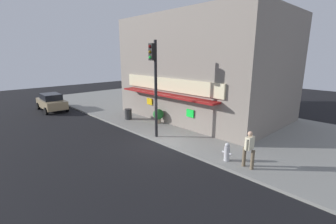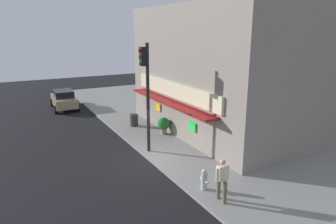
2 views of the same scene
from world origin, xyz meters
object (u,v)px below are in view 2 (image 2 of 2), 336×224
traffic_light (146,85)px  trash_can (134,120)px  fire_hydrant (204,180)px  pedestrian (222,178)px  potted_plant_by_doorway (164,124)px  parked_car_tan (64,99)px

traffic_light → trash_can: bearing=166.1°
fire_hydrant → pedestrian: 1.17m
pedestrian → potted_plant_by_doorway: size_ratio=1.60×
pedestrian → traffic_light: bearing=-176.2°
traffic_light → potted_plant_by_doorway: (-2.17, 2.15, -3.06)m
pedestrian → fire_hydrant: bearing=-175.9°
fire_hydrant → traffic_light: bearing=-176.3°
potted_plant_by_doorway → traffic_light: bearing=-44.8°
fire_hydrant → parked_car_tan: bearing=-172.3°
fire_hydrant → trash_can: 9.64m
fire_hydrant → parked_car_tan: parked_car_tan is taller
fire_hydrant → pedestrian: pedestrian is taller
traffic_light → potted_plant_by_doorway: 4.33m
fire_hydrant → trash_can: bearing=175.0°
traffic_light → parked_car_tan: traffic_light is taller
traffic_light → pedestrian: 6.61m
traffic_light → pedestrian: (6.00, 0.40, -2.74)m
parked_car_tan → pedestrian: bearing=7.5°
potted_plant_by_doorway → parked_car_tan: 11.27m
pedestrian → potted_plant_by_doorway: 8.36m
trash_can → parked_car_tan: size_ratio=0.20×
trash_can → potted_plant_by_doorway: size_ratio=0.76×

